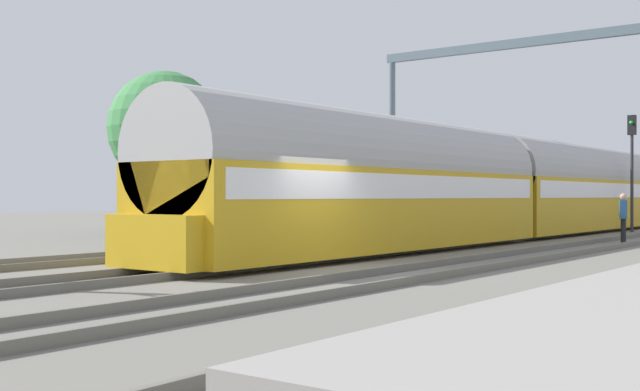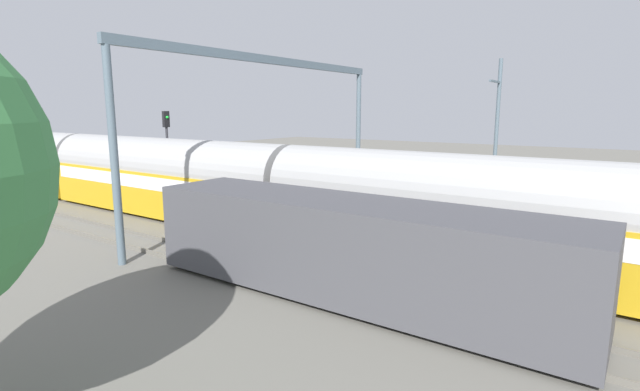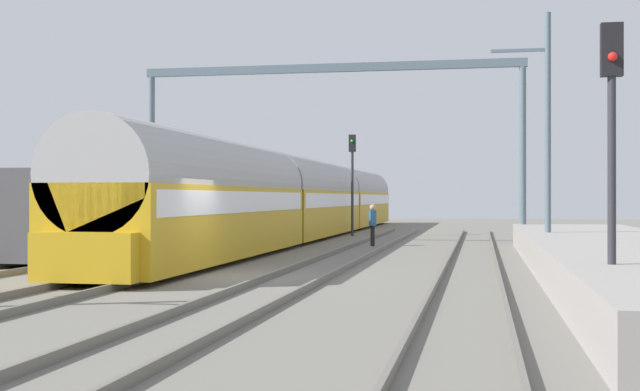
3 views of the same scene
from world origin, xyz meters
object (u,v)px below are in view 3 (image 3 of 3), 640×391
person_crossing (373,221)px  railway_signal_near (612,129)px  railway_signal_far (352,171)px  freight_car (117,213)px  catenary_gantry (330,108)px  passenger_train (308,198)px

person_crossing → railway_signal_near: 21.23m
person_crossing → railway_signal_far: railway_signal_far is taller
freight_car → catenary_gantry: 11.20m
railway_signal_near → catenary_gantry: 23.30m
railway_signal_near → passenger_train: bearing=111.8°
passenger_train → railway_signal_near: railway_signal_near is taller
person_crossing → catenary_gantry: size_ratio=0.10×
railway_signal_far → person_crossing: bearing=-76.2°
railway_signal_near → catenary_gantry: (-8.66, 21.46, 2.74)m
freight_car → catenary_gantry: catenary_gantry is taller
passenger_train → freight_car: (-4.14, -13.64, -0.50)m
freight_car → person_crossing: 10.73m
person_crossing → freight_car: bearing=110.8°
freight_car → person_crossing: (8.28, 6.80, -0.44)m
catenary_gantry → freight_car: bearing=-127.2°
railway_signal_near → railway_signal_far: size_ratio=0.93×
person_crossing → railway_signal_near: bearing=179.6°
freight_car → railway_signal_far: (6.06, 15.87, 1.92)m
railway_signal_near → railway_signal_far: railway_signal_far is taller
freight_car → railway_signal_far: 17.09m
railway_signal_near → catenary_gantry: size_ratio=0.30×
passenger_train → railway_signal_near: (10.73, -26.90, 1.21)m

